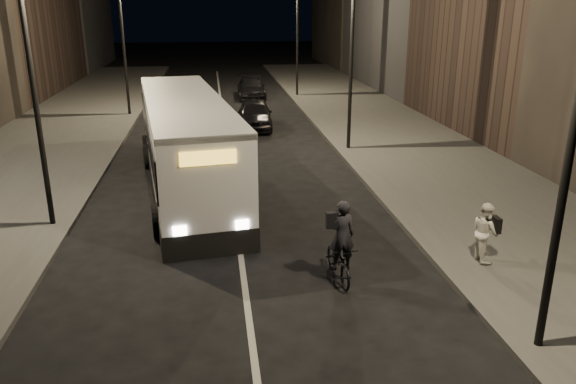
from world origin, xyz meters
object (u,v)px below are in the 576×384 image
object	(u,v)px
streetlight_right_far	(294,21)
streetlight_left_near	(38,49)
city_bus	(186,140)
car_far	(251,88)
car_mid	(191,87)
streetlight_right_mid	(346,32)
streetlight_left_far	(126,25)
cyclist_on_bicycle	(340,253)
car_near	(255,114)
pedestrian_woman	(485,232)
streetlight_right_near	(567,79)

from	to	relation	value
streetlight_right_far	streetlight_left_near	size ratio (longest dim) A/B	1.00
city_bus	streetlight_right_far	bearing A→B (deg)	63.71
streetlight_right_far	car_far	distance (m)	5.58
city_bus	car_mid	xyz separation A→B (m)	(-0.54, 22.47, -1.20)
streetlight_right_mid	streetlight_left_far	size ratio (longest dim) A/B	1.00
cyclist_on_bicycle	car_near	xyz separation A→B (m)	(-0.67, 18.10, 0.06)
streetlight_left_near	streetlight_left_far	bearing A→B (deg)	90.00
city_bus	streetlight_left_far	bearing A→B (deg)	96.63
streetlight_left_near	car_far	distance (m)	25.62
car_near	streetlight_left_near	bearing A→B (deg)	-113.74
city_bus	car_far	world-z (taller)	city_bus
streetlight_right_far	cyclist_on_bicycle	world-z (taller)	streetlight_right_far
city_bus	pedestrian_woman	size ratio (longest dim) A/B	8.04
streetlight_right_near	pedestrian_woman	bearing A→B (deg)	76.22
streetlight_right_far	streetlight_left_near	bearing A→B (deg)	-113.96
streetlight_right_near	streetlight_right_far	bearing A→B (deg)	90.00
streetlight_right_mid	pedestrian_woman	distance (m)	13.02
streetlight_right_near	city_bus	bearing A→B (deg)	121.32
cyclist_on_bicycle	pedestrian_woman	bearing A→B (deg)	0.21
cyclist_on_bicycle	streetlight_right_far	bearing A→B (deg)	80.25
streetlight_right_far	car_near	size ratio (longest dim) A/B	1.79
city_bus	car_far	distance (m)	21.02
car_near	streetlight_right_far	bearing A→B (deg)	74.16
streetlight_right_near	car_near	distance (m)	22.40
streetlight_right_far	cyclist_on_bicycle	distance (m)	29.01
streetlight_left_near	cyclist_on_bicycle	size ratio (longest dim) A/B	3.79
city_bus	cyclist_on_bicycle	size ratio (longest dim) A/B	5.94
streetlight_right_far	cyclist_on_bicycle	size ratio (longest dim) A/B	3.79
streetlight_right_near	streetlight_left_near	size ratio (longest dim) A/B	1.00
cyclist_on_bicycle	streetlight_left_far	bearing A→B (deg)	105.10
car_mid	city_bus	bearing A→B (deg)	88.15
car_mid	streetlight_right_near	bearing A→B (deg)	99.21
car_near	car_mid	bearing A→B (deg)	110.85
cyclist_on_bicycle	car_mid	world-z (taller)	cyclist_on_bicycle
pedestrian_woman	car_mid	xyz separation A→B (m)	(-8.40, 30.08, -0.32)
streetlight_left_near	car_near	distance (m)	15.99
streetlight_left_far	city_bus	world-z (taller)	streetlight_left_far
streetlight_right_mid	cyclist_on_bicycle	size ratio (longest dim) A/B	3.79
pedestrian_woman	car_near	xyz separation A→B (m)	(-4.58, 17.83, -0.18)
streetlight_right_far	pedestrian_woman	world-z (taller)	streetlight_right_far
streetlight_right_mid	streetlight_right_near	bearing A→B (deg)	-90.00
streetlight_right_near	city_bus	xyz separation A→B (m)	(-6.93, 11.39, -3.53)
streetlight_left_far	car_far	size ratio (longest dim) A/B	1.68
car_far	city_bus	bearing A→B (deg)	-99.37
streetlight_left_near	car_mid	size ratio (longest dim) A/B	2.12
streetlight_right_mid	streetlight_right_far	distance (m)	16.00
city_bus	car_near	world-z (taller)	city_bus
cyclist_on_bicycle	pedestrian_woman	size ratio (longest dim) A/B	1.35
streetlight_right_far	cyclist_on_bicycle	xyz separation A→B (m)	(-2.97, -28.48, -4.65)
streetlight_right_near	car_mid	bearing A→B (deg)	102.44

